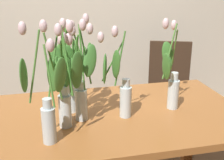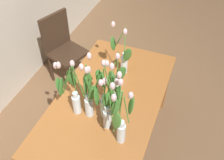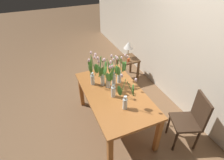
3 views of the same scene
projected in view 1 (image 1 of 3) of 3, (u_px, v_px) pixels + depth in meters
name	position (u px, v px, depth m)	size (l,w,h in m)	color
dining_table	(112.00, 127.00, 1.76)	(1.60, 0.90, 0.74)	#A3602D
tulip_vase_0	(65.00, 87.00, 1.49)	(0.20, 0.22, 0.58)	silver
tulip_vase_1	(68.00, 70.00, 1.81)	(0.19, 0.25, 0.55)	silver
tulip_vase_2	(121.00, 88.00, 1.63)	(0.19, 0.17, 0.53)	silver
tulip_vase_3	(80.00, 80.00, 1.58)	(0.21, 0.24, 0.57)	silver
tulip_vase_4	(171.00, 80.00, 1.75)	(0.16, 0.25, 0.56)	silver
tulip_vase_5	(73.00, 82.00, 1.70)	(0.18, 0.20, 0.58)	silver
tulip_vase_6	(48.00, 100.00, 1.36)	(0.22, 0.19, 0.58)	silver
dining_chair	(169.00, 85.00, 2.83)	(0.51, 0.51, 0.93)	#382619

